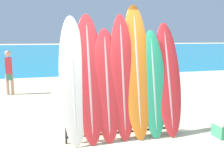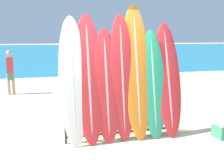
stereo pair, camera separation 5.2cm
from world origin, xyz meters
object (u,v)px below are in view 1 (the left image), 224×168
object	(u,v)px
person_mid_beach	(73,82)
surfboard_rack	(123,114)
surfboard_slot_0	(73,81)
surfboard_slot_3	(123,78)
person_near_water	(9,71)
surfboard_slot_4	(137,72)
surfboard_slot_5	(153,84)
surfboard_slot_6	(168,79)
surfboard_slot_2	(107,86)
surfboard_slot_1	(89,79)

from	to	relation	value
person_mid_beach	surfboard_rack	bearing A→B (deg)	-63.24
surfboard_slot_0	surfboard_slot_3	world-z (taller)	surfboard_slot_3
person_near_water	surfboard_rack	bearing A→B (deg)	-68.92
surfboard_slot_4	surfboard_rack	bearing A→B (deg)	-171.06
surfboard_slot_4	surfboard_slot_5	world-z (taller)	surfboard_slot_4
surfboard_slot_6	surfboard_slot_0	bearing A→B (deg)	179.86
person_near_water	person_mid_beach	xyz separation A→B (m)	(1.85, -2.84, -0.01)
surfboard_slot_2	surfboard_slot_3	world-z (taller)	surfboard_slot_3
person_mid_beach	surfboard_slot_0	bearing A→B (deg)	-89.29
surfboard_slot_0	person_mid_beach	world-z (taller)	surfboard_slot_0
surfboard_slot_4	person_mid_beach	xyz separation A→B (m)	(-1.02, 1.97, -0.49)
surfboard_slot_0	person_near_water	world-z (taller)	surfboard_slot_0
surfboard_slot_0	person_near_water	distance (m)	5.10
surfboard_slot_3	surfboard_slot_4	distance (m)	0.32
surfboard_slot_6	person_near_water	distance (m)	5.99
surfboard_slot_0	surfboard_slot_5	bearing A→B (deg)	-1.29
surfboard_slot_1	surfboard_slot_2	size ratio (longest dim) A/B	1.13
surfboard_slot_3	surfboard_slot_4	world-z (taller)	surfboard_slot_4
surfboard_slot_5	person_near_water	bearing A→B (deg)	123.41
surfboard_slot_4	surfboard_slot_6	world-z (taller)	surfboard_slot_4
surfboard_slot_5	person_near_water	world-z (taller)	surfboard_slot_5
surfboard_slot_3	person_mid_beach	world-z (taller)	surfboard_slot_3
surfboard_rack	surfboard_slot_6	size ratio (longest dim) A/B	0.99
surfboard_slot_1	surfboard_rack	bearing A→B (deg)	-3.50
surfboard_slot_0	surfboard_slot_2	bearing A→B (deg)	-2.56
surfboard_slot_2	person_near_water	xyz separation A→B (m)	(-2.26, 4.85, -0.24)
surfboard_slot_5	surfboard_rack	bearing A→B (deg)	179.61
surfboard_slot_3	surfboard_slot_5	xyz separation A→B (m)	(0.63, -0.03, -0.15)
surfboard_slot_5	surfboard_slot_3	bearing A→B (deg)	177.67
surfboard_rack	person_mid_beach	bearing A→B (deg)	109.79
person_mid_beach	surfboard_slot_6	bearing A→B (deg)	-42.67
surfboard_rack	surfboard_slot_4	distance (m)	0.86
surfboard_rack	person_near_water	xyz separation A→B (m)	(-2.58, 4.85, 0.34)
surfboard_slot_2	surfboard_slot_3	bearing A→B (deg)	3.36
surfboard_slot_0	surfboard_slot_2	size ratio (longest dim) A/B	1.10
surfboard_slot_1	person_near_water	xyz separation A→B (m)	(-1.93, 4.82, -0.37)
surfboard_rack	surfboard_slot_0	xyz separation A→B (m)	(-0.94, 0.03, 0.69)
surfboard_slot_3	surfboard_slot_5	distance (m)	0.65
surfboard_slot_6	person_near_water	size ratio (longest dim) A/B	1.48
surfboard_slot_0	surfboard_slot_1	distance (m)	0.30
surfboard_slot_0	surfboard_slot_4	distance (m)	1.25
person_near_water	person_mid_beach	bearing A→B (deg)	-63.79
surfboard_slot_4	surfboard_slot_5	xyz separation A→B (m)	(0.33, -0.05, -0.25)
surfboard_slot_0	surfboard_slot_6	bearing A→B (deg)	-0.14
surfboard_slot_1	surfboard_slot_5	size ratio (longest dim) A/B	1.14
surfboard_slot_4	surfboard_slot_6	distance (m)	0.69
surfboard_slot_1	surfboard_slot_2	world-z (taller)	surfboard_slot_1
surfboard_slot_3	person_mid_beach	bearing A→B (deg)	109.97
surfboard_slot_0	surfboard_slot_3	distance (m)	0.94
surfboard_slot_3	surfboard_rack	bearing A→B (deg)	-88.48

